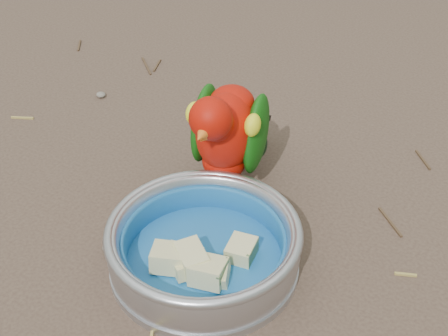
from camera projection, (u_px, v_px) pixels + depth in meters
The scene contains 6 objects.
ground at pixel (128, 244), 0.77m from camera, with size 60.00×60.00×0.00m, color #4D3A2F.
food_bowl at pixel (204, 261), 0.74m from camera, with size 0.22×0.22×0.02m, color #B2B2BA.
bowl_wall at pixel (204, 243), 0.72m from camera, with size 0.22×0.22×0.04m, color #B2B2BA, non-canonical shape.
fruit_wedges at pixel (204, 247), 0.73m from camera, with size 0.13×0.13×0.03m, color beige, non-canonical shape.
lory_parrot at pixel (226, 141), 0.81m from camera, with size 0.10×0.21×0.17m, color #AE1004, non-canonical shape.
ground_debris at pixel (130, 242), 0.77m from camera, with size 0.90×0.80×0.01m, color #A68F46, non-canonical shape.
Camera 1 is at (0.39, -0.42, 0.54)m, focal length 50.00 mm.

